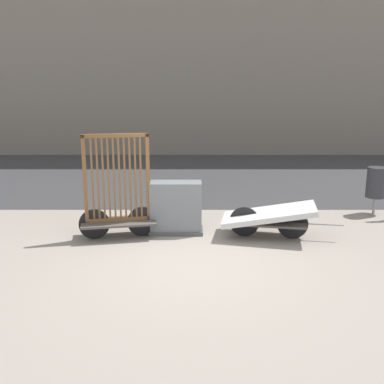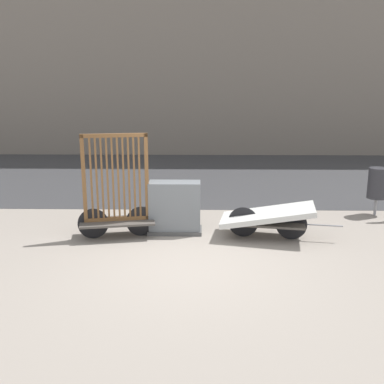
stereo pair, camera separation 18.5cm
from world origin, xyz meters
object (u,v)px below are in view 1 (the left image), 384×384
bike_cart_with_bedframe (117,202)px  bike_cart_with_mattress (267,216)px  utility_cabinet (175,210)px  trash_bin (374,183)px

bike_cart_with_bedframe → bike_cart_with_mattress: size_ratio=0.92×
bike_cart_with_mattress → utility_cabinet: 1.83m
utility_cabinet → trash_bin: trash_bin is taller
bike_cart_with_mattress → utility_cabinet: (-1.81, 0.29, 0.06)m
bike_cart_with_bedframe → trash_bin: bearing=5.3°
utility_cabinet → trash_bin: size_ratio=0.99×
bike_cart_with_bedframe → utility_cabinet: size_ratio=2.00×
bike_cart_with_bedframe → trash_bin: (5.62, 1.63, 0.02)m
bike_cart_with_mattress → utility_cabinet: bearing=-179.8°
bike_cart_with_mattress → utility_cabinet: size_ratio=2.18×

